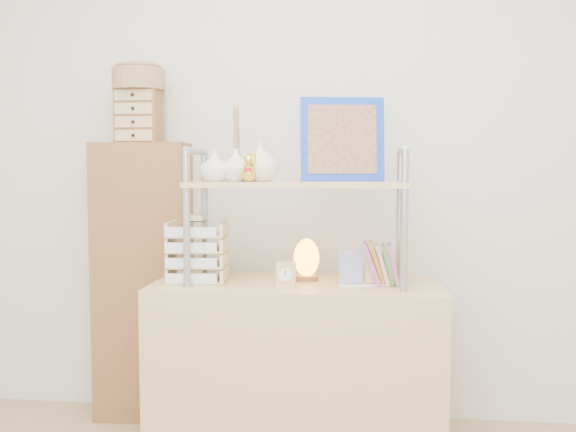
% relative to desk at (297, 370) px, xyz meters
% --- Properties ---
extents(room_shell, '(3.42, 3.41, 2.61)m').
position_rel_desk_xyz_m(room_shell, '(0.00, -0.81, 1.32)').
color(room_shell, silver).
rests_on(room_shell, ground).
extents(desk, '(1.20, 0.50, 0.75)m').
position_rel_desk_xyz_m(desk, '(0.00, 0.00, 0.00)').
color(desk, tan).
rests_on(desk, ground).
extents(cabinet, '(0.46, 0.26, 1.35)m').
position_rel_desk_xyz_m(cabinet, '(-0.80, 0.37, 0.30)').
color(cabinet, brown).
rests_on(cabinet, ground).
extents(hutch, '(0.90, 0.34, 0.78)m').
position_rel_desk_xyz_m(hutch, '(-0.05, 0.02, 0.81)').
color(hutch, '#969BA3').
rests_on(hutch, desk).
extents(letter_tray, '(0.25, 0.24, 0.28)m').
position_rel_desk_xyz_m(letter_tray, '(-0.43, -0.02, 0.49)').
color(letter_tray, tan).
rests_on(letter_tray, desk).
extents(salt_lamp, '(0.12, 0.11, 0.18)m').
position_rel_desk_xyz_m(salt_lamp, '(0.03, 0.06, 0.47)').
color(salt_lamp, brown).
rests_on(salt_lamp, desk).
extents(desk_clock, '(0.08, 0.04, 0.11)m').
position_rel_desk_xyz_m(desk_clock, '(-0.03, -0.14, 0.43)').
color(desk_clock, tan).
rests_on(desk_clock, desk).
extents(postcard_stand, '(0.21, 0.10, 0.14)m').
position_rel_desk_xyz_m(postcard_stand, '(0.27, -0.04, 0.42)').
color(postcard_stand, white).
rests_on(postcard_stand, desk).
extents(drawer_chest, '(0.20, 0.16, 0.25)m').
position_rel_desk_xyz_m(drawer_chest, '(-0.80, 0.35, 1.10)').
color(drawer_chest, brown).
rests_on(drawer_chest, cabinet).
extents(woven_basket, '(0.25, 0.25, 0.10)m').
position_rel_desk_xyz_m(woven_basket, '(-0.80, 0.35, 1.28)').
color(woven_basket, olive).
rests_on(woven_basket, drawer_chest).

